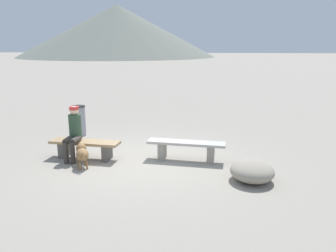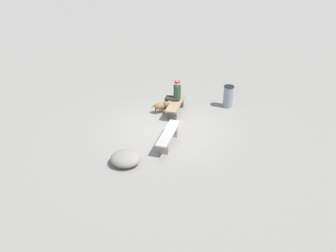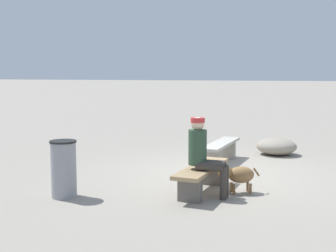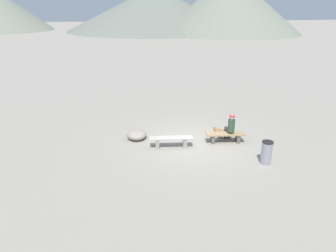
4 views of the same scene
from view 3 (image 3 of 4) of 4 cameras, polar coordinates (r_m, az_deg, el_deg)
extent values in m
cube|color=gray|center=(8.55, 6.90, -6.44)|extent=(210.00, 210.00, 0.06)
cube|color=gray|center=(10.06, 7.81, -3.10)|extent=(0.19, 0.34, 0.40)
cube|color=gray|center=(8.98, 5.88, -4.30)|extent=(0.19, 0.34, 0.40)
cube|color=#B2ADA3|center=(9.48, 6.92, -2.32)|extent=(1.85, 0.56, 0.06)
cube|color=#605B56|center=(7.71, 5.74, -6.26)|extent=(0.18, 0.37, 0.37)
cube|color=#605B56|center=(6.69, 2.89, -8.28)|extent=(0.18, 0.37, 0.37)
cube|color=#A3845B|center=(7.15, 4.43, -5.52)|extent=(1.71, 0.59, 0.06)
cylinder|color=#2D4733|center=(6.87, 3.87, -2.78)|extent=(0.29, 0.29, 0.55)
sphere|color=beige|center=(6.81, 3.90, 0.30)|extent=(0.21, 0.21, 0.21)
cylinder|color=red|center=(6.81, 3.90, 0.79)|extent=(0.22, 0.22, 0.07)
cylinder|color=#38332D|center=(6.80, 5.47, -5.27)|extent=(0.15, 0.43, 0.15)
cylinder|color=#38332D|center=(6.81, 7.24, -7.46)|extent=(0.11, 0.11, 0.51)
cylinder|color=#38332D|center=(6.95, 5.75, -5.01)|extent=(0.15, 0.43, 0.15)
cylinder|color=#38332D|center=(6.96, 7.48, -7.14)|extent=(0.11, 0.11, 0.51)
ellipsoid|color=olive|center=(7.22, 9.51, -6.29)|extent=(0.43, 0.50, 0.27)
sphere|color=olive|center=(7.13, 7.40, -5.97)|extent=(0.24, 0.24, 0.24)
cylinder|color=olive|center=(7.16, 8.59, -8.18)|extent=(0.04, 0.04, 0.16)
cylinder|color=olive|center=(7.30, 8.26, -7.88)|extent=(0.04, 0.04, 0.16)
cylinder|color=olive|center=(7.24, 10.70, -8.05)|extent=(0.04, 0.04, 0.16)
cylinder|color=olive|center=(7.38, 10.34, -7.76)|extent=(0.04, 0.04, 0.16)
cylinder|color=olive|center=(7.29, 11.44, -5.88)|extent=(0.08, 0.12, 0.15)
cylinder|color=gray|center=(7.05, -13.44, -5.59)|extent=(0.39, 0.39, 0.87)
cylinder|color=black|center=(6.97, -13.55, -1.98)|extent=(0.42, 0.42, 0.03)
ellipsoid|color=gray|center=(10.74, 13.96, -2.59)|extent=(0.92, 0.98, 0.40)
camera|label=1|loc=(11.30, 49.35, 8.16)|focal=36.22mm
camera|label=2|loc=(20.17, 7.50, 19.44)|focal=38.44mm
camera|label=4|loc=(17.26, -32.91, 17.91)|focal=31.85mm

